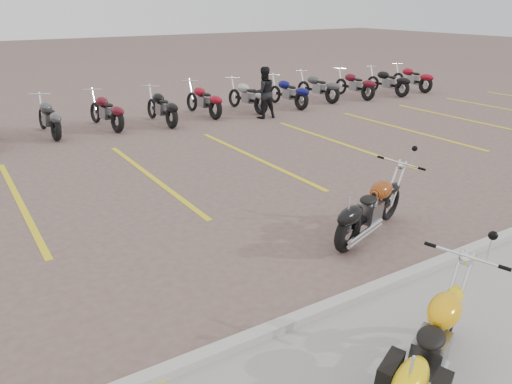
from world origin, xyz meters
TOP-DOWN VIEW (x-y plane):
  - ground at (0.00, 0.00)m, footprint 100.00×100.00m
  - curb at (0.00, -2.00)m, footprint 60.00×0.18m
  - parking_stripes at (0.00, 4.00)m, footprint 38.00×5.50m
  - yellow_cruiser at (-0.11, -3.53)m, footprint 2.06×1.03m
  - flame_cruiser at (1.90, -0.68)m, footprint 2.06×0.82m
  - person_b at (5.36, 7.69)m, footprint 0.91×0.77m
  - bg_bike_row at (2.99, 8.90)m, footprint 22.19×2.03m

SIDE VIEW (x-z plane):
  - ground at x=0.00m, z-range 0.00..0.00m
  - parking_stripes at x=0.00m, z-range 0.00..0.01m
  - curb at x=0.00m, z-range 0.00..0.12m
  - flame_cruiser at x=1.90m, z-range 0.00..0.88m
  - yellow_cruiser at x=-0.11m, z-range 0.00..0.90m
  - bg_bike_row at x=2.99m, z-range 0.00..1.10m
  - person_b at x=5.36m, z-range 0.00..1.67m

